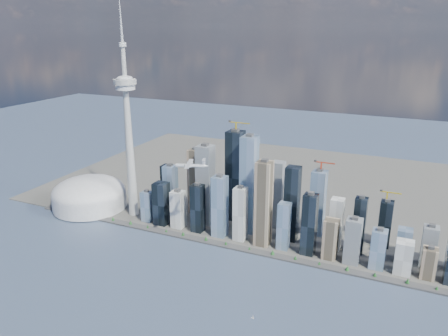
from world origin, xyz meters
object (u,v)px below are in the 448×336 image
at_px(dome_stadium, 89,195).
at_px(airplane, 191,165).
at_px(needle_tower, 128,129).
at_px(sailboat_west, 253,317).

relative_size(dome_stadium, airplane, 2.80).
bearing_deg(needle_tower, dome_stadium, -175.91).
bearing_deg(dome_stadium, sailboat_west, -24.76).
height_order(needle_tower, sailboat_west, needle_tower).
xyz_separation_m(airplane, sailboat_west, (200.45, -154.78, -206.52)).
relative_size(dome_stadium, sailboat_west, 22.53).
relative_size(needle_tower, airplane, 7.72).
xyz_separation_m(needle_tower, sailboat_west, (446.88, -280.64, -232.99)).
distance_m(needle_tower, sailboat_west, 576.84).
bearing_deg(needle_tower, airplane, -27.05).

